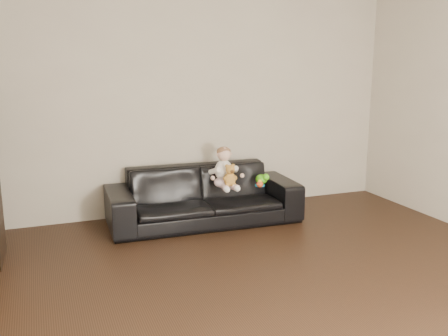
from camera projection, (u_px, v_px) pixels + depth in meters
name	position (u px, v px, depth m)	size (l,w,h in m)	color
floor	(307.00, 316.00, 3.52)	(5.50, 5.50, 0.00)	black
wall_back	(191.00, 101.00, 5.75)	(5.00, 5.00, 0.00)	beige
sofa	(204.00, 196.00, 5.50)	(2.08, 0.81, 0.61)	black
baby	(224.00, 170.00, 5.40)	(0.30, 0.37, 0.45)	#F5CFD9
teddy_bear	(230.00, 176.00, 5.29)	(0.15, 0.15, 0.24)	#BC8535
toy_green	(261.00, 179.00, 5.61)	(0.13, 0.16, 0.11)	#52CC18
toy_rattle	(260.00, 184.00, 5.46)	(0.07, 0.07, 0.07)	#DB4719
toy_blue_disc	(260.00, 185.00, 5.53)	(0.11, 0.11, 0.02)	#188EC7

